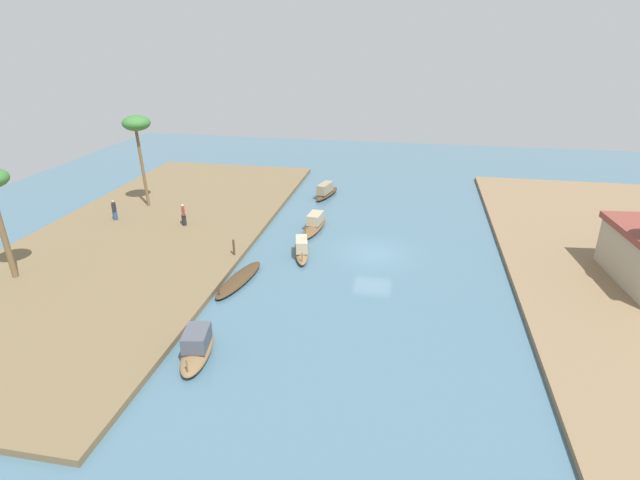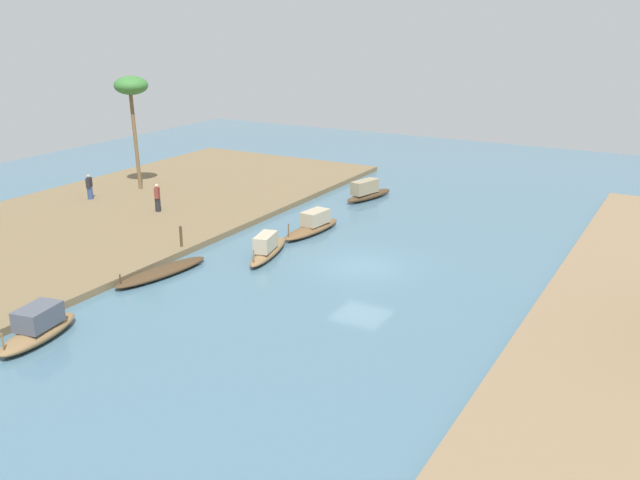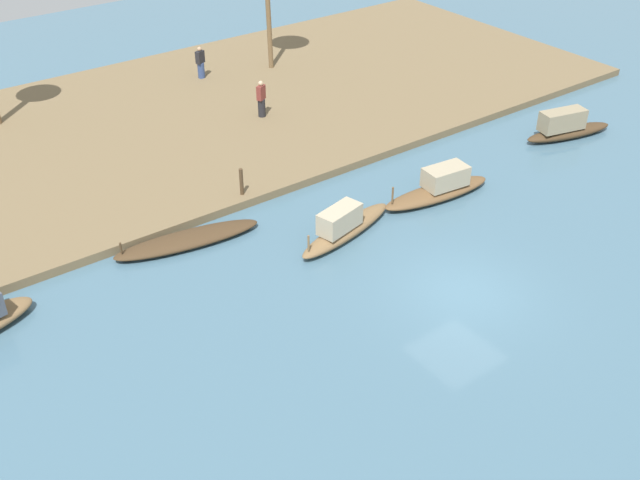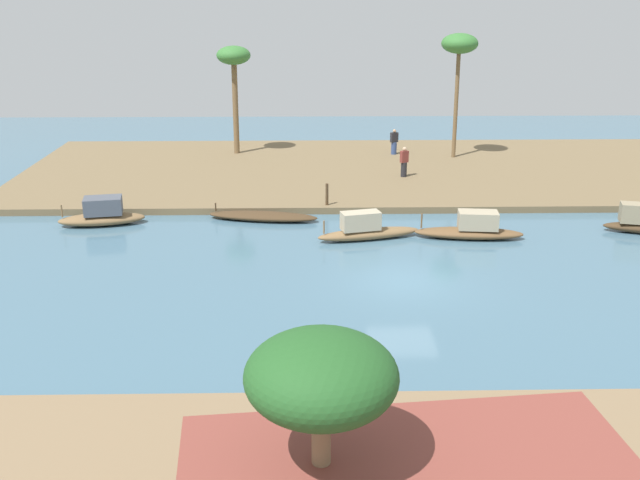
{
  "view_description": "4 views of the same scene",
  "coord_description": "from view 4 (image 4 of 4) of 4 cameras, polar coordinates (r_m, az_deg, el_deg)",
  "views": [
    {
      "loc": [
        30.6,
        2.1,
        13.85
      ],
      "look_at": [
        0.03,
        -3.64,
        0.71
      ],
      "focal_mm": 28.19,
      "sensor_mm": 36.0,
      "label": 1
    },
    {
      "loc": [
        28.02,
        13.46,
        11.44
      ],
      "look_at": [
        0.33,
        -2.12,
        1.09
      ],
      "focal_mm": 39.15,
      "sensor_mm": 36.0,
      "label": 2
    },
    {
      "loc": [
        14.85,
        12.65,
        14.4
      ],
      "look_at": [
        2.88,
        -3.57,
        1.18
      ],
      "focal_mm": 43.03,
      "sensor_mm": 36.0,
      "label": 3
    },
    {
      "loc": [
        3.58,
        24.96,
        10.27
      ],
      "look_at": [
        3.06,
        -1.67,
        1.02
      ],
      "focal_mm": 41.23,
      "sensor_mm": 36.0,
      "label": 4
    }
  ],
  "objects": [
    {
      "name": "mooring_post",
      "position": [
        35.08,
        0.54,
        3.57
      ],
      "size": [
        0.14,
        0.14,
        1.05
      ],
      "primitive_type": "cylinder",
      "color": "#4C3823",
      "rests_on": "riverbank_left"
    },
    {
      "name": "river_water",
      "position": [
        27.23,
        6.53,
        -3.14
      ],
      "size": [
        71.83,
        71.83,
        0.0
      ],
      "primitive_type": "plane",
      "color": "#476B7F",
      "rests_on": "ground"
    },
    {
      "name": "sampan_near_left_bank",
      "position": [
        34.63,
        -16.55,
        1.91
      ],
      "size": [
        3.98,
        1.89,
        1.27
      ],
      "rotation": [
        0.0,
        0.0,
        0.18
      ],
      "color": "brown",
      "rests_on": "river_water"
    },
    {
      "name": "sampan_open_hull",
      "position": [
        34.02,
        -4.44,
        1.86
      ],
      "size": [
        5.21,
        1.94,
        0.73
      ],
      "rotation": [
        0.0,
        0.0,
        -0.16
      ],
      "color": "#47331E",
      "rests_on": "river_water"
    },
    {
      "name": "riverbank_left",
      "position": [
        42.65,
        3.73,
        5.4
      ],
      "size": [
        39.19,
        16.0,
        0.33
      ],
      "primitive_type": "cube",
      "color": "brown",
      "rests_on": "ground"
    },
    {
      "name": "person_by_mooring",
      "position": [
        46.16,
        5.77,
        7.52
      ],
      "size": [
        0.51,
        0.45,
        1.56
      ],
      "rotation": [
        0.0,
        0.0,
        0.42
      ],
      "color": "#33477A",
      "rests_on": "riverbank_left"
    },
    {
      "name": "sampan_foreground",
      "position": [
        32.07,
        11.69,
        0.85
      ],
      "size": [
        4.72,
        1.59,
        1.2
      ],
      "rotation": [
        0.0,
        0.0,
        -0.1
      ],
      "color": "brown",
      "rests_on": "river_water"
    },
    {
      "name": "person_on_near_bank",
      "position": [
        40.64,
        6.54,
        5.95
      ],
      "size": [
        0.49,
        0.44,
        1.65
      ],
      "rotation": [
        0.0,
        0.0,
        3.62
      ],
      "color": "#232328",
      "rests_on": "riverbank_left"
    },
    {
      "name": "palm_tree_right_tall",
      "position": [
        10.78,
        0.1,
        -11.15
      ],
      "size": [
        2.25,
        2.25,
        5.26
      ],
      "color": "#7F6647",
      "rests_on": "riverbank_right"
    },
    {
      "name": "palm_tree_left_near",
      "position": [
        45.21,
        10.78,
        14.47
      ],
      "size": [
        2.15,
        2.15,
        7.34
      ],
      "color": "brown",
      "rests_on": "riverbank_left"
    },
    {
      "name": "sampan_with_tall_canopy",
      "position": [
        31.34,
        3.59,
        0.82
      ],
      "size": [
        4.6,
        1.91,
        1.23
      ],
      "rotation": [
        0.0,
        0.0,
        0.24
      ],
      "color": "brown",
      "rests_on": "river_water"
    },
    {
      "name": "palm_tree_left_far",
      "position": [
        45.94,
        -6.71,
        13.58
      ],
      "size": [
        2.05,
        2.05,
        6.54
      ],
      "color": "brown",
      "rests_on": "riverbank_left"
    }
  ]
}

